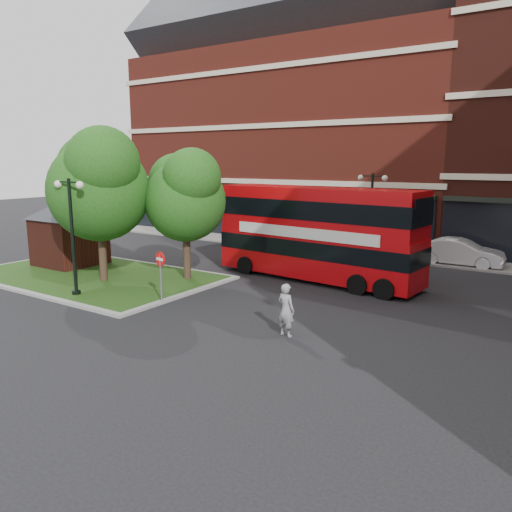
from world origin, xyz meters
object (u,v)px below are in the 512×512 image
Objects in this scene: bus at (317,227)px; car_white at (460,252)px; woman at (286,310)px; car_silver at (302,241)px.

car_white is (5.13, 7.31, -1.82)m from bus.
bus is 8.30m from woman.
woman is at bearing -64.39° from bus.
car_white is at bearing 60.61° from bus.
woman reaches higher than car_silver.
bus is 5.86× the size of woman.
car_silver is (-3.92, 5.81, -1.80)m from bus.
woman is 15.03m from car_silver.
bus is at bearing -152.87° from car_silver.
car_white is (9.04, 1.50, -0.02)m from car_silver.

